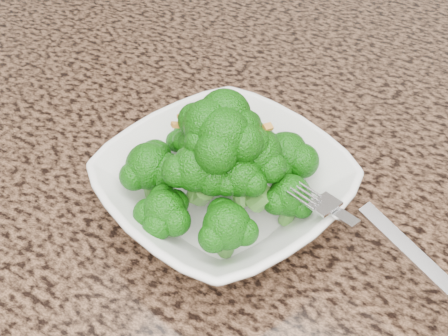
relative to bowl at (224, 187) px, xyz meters
The scene contains 5 objects.
granite_counter 0.14m from the bowl, 40.70° to the left, with size 1.64×1.04×0.03m, color brown.
bowl is the anchor object (origin of this frame).
broccoli_pile 0.06m from the bowl, ahead, with size 0.19×0.19×0.08m, color #13600B, non-canonical shape.
garlic_topping 0.11m from the bowl, ahead, with size 0.11×0.11×0.01m, color gold, non-canonical shape.
fork 0.12m from the bowl, ahead, with size 0.19×0.03×0.01m, color silver, non-canonical shape.
Camera 1 is at (0.08, -0.09, 1.29)m, focal length 45.00 mm.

